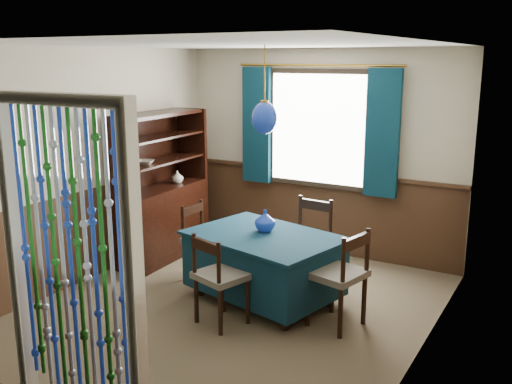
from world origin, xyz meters
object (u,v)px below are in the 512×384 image
Objects in this scene: chair_right at (340,275)px; sideboard at (161,208)px; pendant_lamp at (265,118)px; chair_far at (308,239)px; chair_left at (203,239)px; vase_sideboard at (177,176)px; dining_table at (264,262)px; bowl_shelf at (145,162)px; chair_near at (219,277)px; vase_table at (265,222)px.

sideboard is (-2.59, 0.67, 0.12)m from chair_right.
chair_far is at bearing 76.06° from pendant_lamp.
chair_far is 1.12× the size of pendant_lamp.
chair_left is 1.03× the size of pendant_lamp.
chair_left is at bearing 91.49° from chair_right.
chair_far is at bearing -3.79° from vase_sideboard.
bowl_shelf reaches higher than dining_table.
chair_far reaches higher than chair_near.
pendant_lamp is (-0.16, -0.66, 1.35)m from chair_far.
chair_left is at bearing -36.58° from vase_sideboard.
bowl_shelf is (-1.66, 0.21, -0.61)m from pendant_lamp.
chair_near is 0.49× the size of sideboard.
bowl_shelf is at bearing 176.29° from vase_table.
pendant_lamp is at bearing -19.62° from sideboard.
chair_right reaches higher than dining_table.
dining_table is 7.68× the size of bowl_shelf.
vase_sideboard reaches higher than chair_right.
chair_near is 0.84m from vase_table.
chair_left is 1.11m from bowl_shelf.
chair_left is 1.10m from vase_sideboard.
chair_far is 1.15m from chair_left.
pendant_lamp reaches higher than vase_table.
sideboard is at bearing -103.12° from vase_sideboard.
vase_sideboard is (-1.61, 0.68, 0.17)m from vase_table.
pendant_lamp reaches higher than chair_far.
sideboard is at bearing 100.81° from bowl_shelf.
sideboard is (-1.72, 0.53, 0.20)m from dining_table.
dining_table is 1.90× the size of chair_near.
chair_far reaches higher than dining_table.
bowl_shelf is at bearing 167.64° from chair_near.
chair_left is 1.78m from chair_right.
pendant_lamp reaches higher than chair_left.
vase_table is at bearing 84.71° from chair_left.
chair_left is (-0.79, 0.86, -0.01)m from chair_near.
chair_far is 1.09× the size of chair_left.
chair_far is (0.16, 0.66, 0.08)m from dining_table.
bowl_shelf is (-1.83, -0.45, 0.75)m from chair_far.
vase_sideboard reaches higher than chair_far.
pendant_lamp is 2.04m from vase_sideboard.
dining_table is 1.78× the size of chair_right.
sideboard is at bearing 8.80° from chair_far.
sideboard reaches higher than chair_left.
chair_near is at bearing -42.63° from vase_sideboard.
bowl_shelf is (-1.57, 0.87, 0.77)m from chair_near.
vase_table is (-0.22, -0.56, 0.31)m from chair_far.
chair_far is 1.90m from vase_sideboard.
dining_table is 0.40m from vase_table.
bowl_shelf reaches higher than chair_right.
chair_left is at bearing -0.50° from bowl_shelf.
sideboard is 10.56× the size of vase_sideboard.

